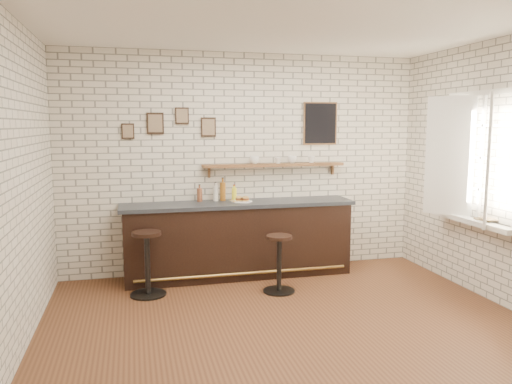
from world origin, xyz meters
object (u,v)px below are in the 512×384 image
at_px(condiment_bottle_yellow, 234,194).
at_px(book_upper, 482,219).
at_px(bar_counter, 239,239).
at_px(shelf_cup_a, 254,160).
at_px(sandwich_plate, 242,201).
at_px(bitters_bottle_brown, 200,195).
at_px(shelf_cup_b, 278,160).
at_px(bitters_bottle_amber, 223,191).
at_px(bar_stool_left, 147,261).
at_px(bar_stool_right, 279,262).
at_px(shelf_cup_d, 311,159).
at_px(shelf_cup_c, 292,159).
at_px(bitters_bottle_white, 216,193).
at_px(book_lower, 480,220).
at_px(ciabatta_sandwich, 242,198).

distance_m(condiment_bottle_yellow, book_upper, 3.11).
xyz_separation_m(bar_counter, shelf_cup_a, (0.27, 0.20, 1.05)).
height_order(bar_counter, sandwich_plate, sandwich_plate).
distance_m(bitters_bottle_brown, shelf_cup_b, 1.18).
bearing_deg(bar_counter, bitters_bottle_amber, 134.66).
distance_m(bar_counter, bar_stool_left, 1.33).
xyz_separation_m(condiment_bottle_yellow, bar_stool_left, (-1.20, -0.69, -0.68)).
xyz_separation_m(bar_stool_right, shelf_cup_a, (-0.07, 0.97, 1.18)).
bearing_deg(condiment_bottle_yellow, shelf_cup_a, 4.28).
bearing_deg(condiment_bottle_yellow, bar_stool_right, -69.10).
xyz_separation_m(bar_counter, bar_stool_left, (-1.22, -0.51, -0.09)).
xyz_separation_m(bitters_bottle_brown, shelf_cup_d, (1.59, 0.02, 0.44)).
height_order(bar_counter, shelf_cup_c, shelf_cup_c).
xyz_separation_m(bitters_bottle_amber, shelf_cup_d, (1.27, 0.02, 0.41)).
bearing_deg(bar_counter, sandwich_plate, 26.27).
height_order(bitters_bottle_brown, bar_stool_right, bitters_bottle_brown).
relative_size(condiment_bottle_yellow, shelf_cup_d, 2.09).
relative_size(bitters_bottle_white, shelf_cup_d, 2.53).
distance_m(sandwich_plate, shelf_cup_d, 1.19).
bearing_deg(condiment_bottle_yellow, bar_stool_left, -150.22).
bearing_deg(shelf_cup_d, shelf_cup_c, -176.53).
xyz_separation_m(bitters_bottle_amber, shelf_cup_a, (0.45, 0.02, 0.41)).
height_order(shelf_cup_c, book_lower, shelf_cup_c).
height_order(sandwich_plate, bar_stool_left, sandwich_plate).
distance_m(bitters_bottle_brown, bitters_bottle_white, 0.22).
bearing_deg(ciabatta_sandwich, bar_stool_left, -157.40).
bearing_deg(book_upper, shelf_cup_b, 145.16).
bearing_deg(book_lower, bar_stool_left, 153.10).
bearing_deg(bitters_bottle_white, sandwich_plate, -25.66).
bearing_deg(bitters_bottle_white, bar_stool_left, -143.96).
relative_size(bar_stool_right, shelf_cup_a, 5.22).
relative_size(bitters_bottle_amber, shelf_cup_d, 3.08).
bearing_deg(bar_stool_right, shelf_cup_a, 94.21).
height_order(shelf_cup_c, book_upper, shelf_cup_c).
relative_size(bitters_bottle_amber, shelf_cup_c, 2.45).
distance_m(condiment_bottle_yellow, shelf_cup_b, 0.77).
height_order(bar_stool_right, book_upper, book_upper).
bearing_deg(bar_stool_left, shelf_cup_c, 19.20).
relative_size(ciabatta_sandwich, condiment_bottle_yellow, 0.95).
distance_m(bar_stool_right, shelf_cup_a, 1.52).
bearing_deg(book_upper, sandwich_plate, 155.11).
height_order(bar_counter, bitters_bottle_amber, bitters_bottle_amber).
bearing_deg(shelf_cup_c, shelf_cup_d, -81.89).
height_order(bitters_bottle_brown, book_upper, bitters_bottle_brown).
xyz_separation_m(sandwich_plate, shelf_cup_a, (0.22, 0.18, 0.54)).
distance_m(bitters_bottle_amber, bar_stool_left, 1.44).
xyz_separation_m(ciabatta_sandwich, shelf_cup_a, (0.21, 0.18, 0.50)).
bearing_deg(shelf_cup_b, bar_stool_right, -155.37).
bearing_deg(condiment_bottle_yellow, book_upper, -34.72).
height_order(sandwich_plate, bitters_bottle_white, bitters_bottle_white).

